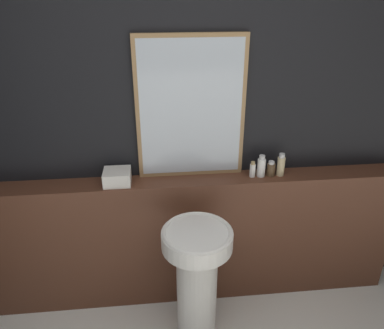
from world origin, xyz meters
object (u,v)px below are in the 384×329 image
(pedestal_sink, at_px, (197,276))
(lotion_bottle, at_px, (271,169))
(mirror, at_px, (191,109))
(towel_stack, at_px, (117,177))
(shampoo_bottle, at_px, (253,170))
(conditioner_bottle, at_px, (261,167))
(body_wash_bottle, at_px, (281,165))

(pedestal_sink, bearing_deg, lotion_bottle, 35.67)
(pedestal_sink, bearing_deg, mirror, 88.72)
(pedestal_sink, relative_size, towel_stack, 4.91)
(mirror, relative_size, lotion_bottle, 8.62)
(shampoo_bottle, height_order, conditioner_bottle, conditioner_bottle)
(mirror, xyz_separation_m, body_wash_bottle, (0.58, -0.08, -0.37))
(lotion_bottle, bearing_deg, body_wash_bottle, 0.00)
(shampoo_bottle, relative_size, conditioner_bottle, 0.72)
(shampoo_bottle, bearing_deg, towel_stack, -180.00)
(pedestal_sink, distance_m, shampoo_bottle, 0.75)
(towel_stack, relative_size, shampoo_bottle, 1.59)
(towel_stack, height_order, shampoo_bottle, shampoo_bottle)
(towel_stack, relative_size, body_wash_bottle, 1.09)
(shampoo_bottle, bearing_deg, pedestal_sink, -136.95)
(shampoo_bottle, bearing_deg, lotion_bottle, -0.00)
(pedestal_sink, relative_size, shampoo_bottle, 7.83)
(conditioner_bottle, bearing_deg, lotion_bottle, -0.00)
(towel_stack, bearing_deg, lotion_bottle, 0.00)
(conditioner_bottle, bearing_deg, body_wash_bottle, -0.00)
(towel_stack, xyz_separation_m, body_wash_bottle, (1.05, 0.00, 0.03))
(towel_stack, xyz_separation_m, shampoo_bottle, (0.87, 0.00, 0.00))
(pedestal_sink, xyz_separation_m, towel_stack, (-0.46, 0.38, 0.50))
(mirror, distance_m, towel_stack, 0.62)
(body_wash_bottle, bearing_deg, mirror, 172.60)
(shampoo_bottle, distance_m, conditioner_bottle, 0.06)
(towel_stack, bearing_deg, pedestal_sink, -39.32)
(conditioner_bottle, relative_size, lotion_bottle, 1.43)
(pedestal_sink, bearing_deg, body_wash_bottle, 32.60)
(pedestal_sink, height_order, lotion_bottle, lotion_bottle)
(mirror, relative_size, shampoo_bottle, 8.41)
(mirror, height_order, towel_stack, mirror)
(towel_stack, height_order, conditioner_bottle, conditioner_bottle)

